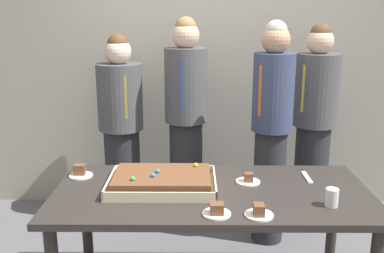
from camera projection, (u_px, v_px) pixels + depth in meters
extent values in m
cube|color=#9E998E|center=(206.00, 44.00, 3.92)|extent=(8.00, 0.12, 3.00)
cube|color=#2D2826|center=(212.00, 193.00, 2.56)|extent=(1.86, 0.87, 0.04)
cylinder|color=#2D2826|center=(87.00, 223.00, 3.01)|extent=(0.07, 0.07, 0.72)
cylinder|color=#2D2826|center=(332.00, 224.00, 3.00)|extent=(0.07, 0.07, 0.72)
cube|color=beige|center=(162.00, 186.00, 2.60)|extent=(0.64, 0.45, 0.01)
cube|color=beige|center=(159.00, 196.00, 2.38)|extent=(0.64, 0.01, 0.05)
cube|color=beige|center=(165.00, 169.00, 2.81)|extent=(0.64, 0.01, 0.05)
cube|color=beige|center=(110.00, 181.00, 2.60)|extent=(0.01, 0.45, 0.05)
cube|color=beige|center=(215.00, 182.00, 2.59)|extent=(0.01, 0.45, 0.05)
cube|color=brown|center=(162.00, 180.00, 2.59)|extent=(0.57, 0.38, 0.08)
sphere|color=#2D84E0|center=(158.00, 171.00, 2.59)|extent=(0.03, 0.03, 0.03)
sphere|color=#2D84E0|center=(153.00, 175.00, 2.53)|extent=(0.03, 0.03, 0.03)
sphere|color=yellow|center=(196.00, 165.00, 2.70)|extent=(0.03, 0.03, 0.03)
sphere|color=green|center=(133.00, 179.00, 2.47)|extent=(0.03, 0.03, 0.03)
cylinder|color=white|center=(217.00, 214.00, 2.25)|extent=(0.15, 0.15, 0.01)
cube|color=brown|center=(217.00, 208.00, 2.23)|extent=(0.07, 0.07, 0.06)
cylinder|color=white|center=(248.00, 182.00, 2.68)|extent=(0.15, 0.15, 0.01)
cube|color=brown|center=(249.00, 177.00, 2.66)|extent=(0.05, 0.05, 0.05)
cylinder|color=white|center=(81.00, 176.00, 2.78)|extent=(0.15, 0.15, 0.01)
cube|color=brown|center=(80.00, 170.00, 2.77)|extent=(0.07, 0.05, 0.07)
cylinder|color=white|center=(259.00, 215.00, 2.23)|extent=(0.15, 0.15, 0.01)
cube|color=brown|center=(259.00, 210.00, 2.22)|extent=(0.05, 0.07, 0.06)
cylinder|color=white|center=(332.00, 197.00, 2.34)|extent=(0.07, 0.07, 0.10)
cube|color=silver|center=(307.00, 177.00, 2.75)|extent=(0.03, 0.20, 0.01)
cylinder|color=#28282D|center=(269.00, 186.00, 3.42)|extent=(0.25, 0.25, 0.91)
cylinder|color=#384266|center=(273.00, 92.00, 3.23)|extent=(0.31, 0.31, 0.58)
cube|color=orange|center=(261.00, 91.00, 3.12)|extent=(0.04, 0.02, 0.37)
sphere|color=tan|center=(276.00, 40.00, 3.13)|extent=(0.21, 0.21, 0.21)
sphere|color=#B2A899|center=(276.00, 31.00, 3.12)|extent=(0.17, 0.17, 0.17)
cylinder|color=#28282D|center=(186.00, 172.00, 3.72)|extent=(0.28, 0.28, 0.90)
cylinder|color=#4C4C51|center=(186.00, 85.00, 3.53)|extent=(0.35, 0.35, 0.60)
cube|color=navy|center=(183.00, 85.00, 3.36)|extent=(0.04, 0.02, 0.39)
sphere|color=beige|center=(186.00, 35.00, 3.43)|extent=(0.22, 0.22, 0.22)
sphere|color=olive|center=(186.00, 27.00, 3.41)|extent=(0.17, 0.17, 0.17)
cylinder|color=#28282D|center=(123.00, 174.00, 3.79)|extent=(0.30, 0.30, 0.82)
cylinder|color=#4C4C51|center=(120.00, 97.00, 3.62)|extent=(0.38, 0.38, 0.55)
cube|color=gold|center=(124.00, 97.00, 3.45)|extent=(0.04, 0.02, 0.35)
sphere|color=beige|center=(118.00, 52.00, 3.52)|extent=(0.22, 0.22, 0.22)
sphere|color=brown|center=(118.00, 44.00, 3.51)|extent=(0.17, 0.17, 0.17)
cylinder|color=#28282D|center=(310.00, 176.00, 3.66)|extent=(0.28, 0.28, 0.89)
cylinder|color=#4C4C51|center=(317.00, 90.00, 3.48)|extent=(0.35, 0.35, 0.58)
cube|color=gold|center=(305.00, 89.00, 3.36)|extent=(0.04, 0.02, 0.37)
sphere|color=beige|center=(320.00, 41.00, 3.38)|extent=(0.21, 0.21, 0.21)
sphere|color=brown|center=(321.00, 34.00, 3.36)|extent=(0.16, 0.16, 0.16)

